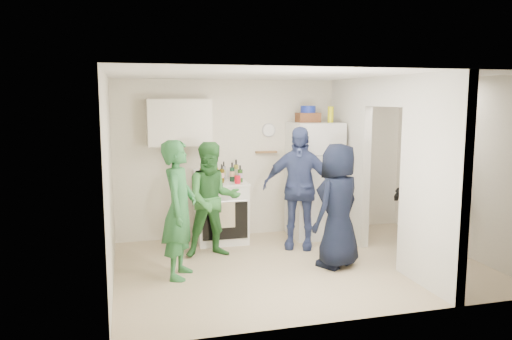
{
  "coord_description": "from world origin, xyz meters",
  "views": [
    {
      "loc": [
        -2.21,
        -6.04,
        2.21
      ],
      "look_at": [
        -0.5,
        0.4,
        1.25
      ],
      "focal_mm": 35.0,
      "sensor_mm": 36.0,
      "label": 1
    }
  ],
  "objects_px": {
    "yellow_cup_stack_top": "(331,115)",
    "person_navy": "(338,206)",
    "person_denim": "(298,188)",
    "wicker_basket": "(308,118)",
    "person_green_left": "(179,209)",
    "person_nook": "(428,184)",
    "fridge": "(314,180)",
    "stove": "(221,212)",
    "blue_bowl": "(308,109)",
    "person_green_center": "(213,200)"
  },
  "relations": [
    {
      "from": "yellow_cup_stack_top",
      "to": "person_navy",
      "type": "relative_size",
      "value": 0.15
    },
    {
      "from": "fridge",
      "to": "person_navy",
      "type": "xyz_separation_m",
      "value": [
        -0.25,
        -1.49,
        -0.1
      ]
    },
    {
      "from": "wicker_basket",
      "to": "yellow_cup_stack_top",
      "type": "bearing_deg",
      "value": -25.11
    },
    {
      "from": "wicker_basket",
      "to": "person_green_center",
      "type": "distance_m",
      "value": 2.1
    },
    {
      "from": "stove",
      "to": "blue_bowl",
      "type": "distance_m",
      "value": 2.11
    },
    {
      "from": "person_green_left",
      "to": "person_nook",
      "type": "xyz_separation_m",
      "value": [
        3.62,
        0.21,
        0.12
      ]
    },
    {
      "from": "yellow_cup_stack_top",
      "to": "person_green_left",
      "type": "height_order",
      "value": "yellow_cup_stack_top"
    },
    {
      "from": "blue_bowl",
      "to": "person_green_center",
      "type": "xyz_separation_m",
      "value": [
        -1.66,
        -0.68,
        -1.23
      ]
    },
    {
      "from": "blue_bowl",
      "to": "person_navy",
      "type": "relative_size",
      "value": 0.15
    },
    {
      "from": "yellow_cup_stack_top",
      "to": "person_navy",
      "type": "bearing_deg",
      "value": -108.57
    },
    {
      "from": "stove",
      "to": "blue_bowl",
      "type": "bearing_deg",
      "value": 0.81
    },
    {
      "from": "blue_bowl",
      "to": "person_denim",
      "type": "bearing_deg",
      "value": -121.17
    },
    {
      "from": "person_green_left",
      "to": "person_green_center",
      "type": "xyz_separation_m",
      "value": [
        0.54,
        0.71,
        -0.05
      ]
    },
    {
      "from": "person_green_center",
      "to": "wicker_basket",
      "type": "bearing_deg",
      "value": 21.95
    },
    {
      "from": "stove",
      "to": "person_denim",
      "type": "relative_size",
      "value": 0.52
    },
    {
      "from": "blue_bowl",
      "to": "yellow_cup_stack_top",
      "type": "distance_m",
      "value": 0.36
    },
    {
      "from": "fridge",
      "to": "person_navy",
      "type": "distance_m",
      "value": 1.51
    },
    {
      "from": "yellow_cup_stack_top",
      "to": "person_nook",
      "type": "distance_m",
      "value": 1.8
    },
    {
      "from": "person_green_left",
      "to": "person_nook",
      "type": "height_order",
      "value": "person_nook"
    },
    {
      "from": "fridge",
      "to": "blue_bowl",
      "type": "relative_size",
      "value": 7.64
    },
    {
      "from": "person_nook",
      "to": "person_green_left",
      "type": "bearing_deg",
      "value": -97.0
    },
    {
      "from": "stove",
      "to": "wicker_basket",
      "type": "relative_size",
      "value": 2.68
    },
    {
      "from": "stove",
      "to": "person_denim",
      "type": "xyz_separation_m",
      "value": [
        1.05,
        -0.58,
        0.43
      ]
    },
    {
      "from": "stove",
      "to": "fridge",
      "type": "relative_size",
      "value": 0.51
    },
    {
      "from": "blue_bowl",
      "to": "person_denim",
      "type": "xyz_separation_m",
      "value": [
        -0.36,
        -0.6,
        -1.14
      ]
    },
    {
      "from": "fridge",
      "to": "yellow_cup_stack_top",
      "type": "distance_m",
      "value": 1.07
    },
    {
      "from": "person_green_left",
      "to": "person_navy",
      "type": "height_order",
      "value": "person_green_left"
    },
    {
      "from": "person_denim",
      "to": "wicker_basket",
      "type": "bearing_deg",
      "value": 83.55
    },
    {
      "from": "person_denim",
      "to": "stove",
      "type": "bearing_deg",
      "value": 175.96
    },
    {
      "from": "person_navy",
      "to": "stove",
      "type": "bearing_deg",
      "value": -82.26
    },
    {
      "from": "blue_bowl",
      "to": "person_nook",
      "type": "bearing_deg",
      "value": -39.91
    },
    {
      "from": "person_denim",
      "to": "person_navy",
      "type": "relative_size",
      "value": 1.1
    },
    {
      "from": "stove",
      "to": "fridge",
      "type": "bearing_deg",
      "value": -1.13
    },
    {
      "from": "fridge",
      "to": "yellow_cup_stack_top",
      "type": "xyz_separation_m",
      "value": [
        0.22,
        -0.1,
        1.04
      ]
    },
    {
      "from": "fridge",
      "to": "person_green_center",
      "type": "relative_size",
      "value": 1.13
    },
    {
      "from": "wicker_basket",
      "to": "blue_bowl",
      "type": "relative_size",
      "value": 1.46
    },
    {
      "from": "stove",
      "to": "person_navy",
      "type": "distance_m",
      "value": 2.01
    },
    {
      "from": "wicker_basket",
      "to": "person_nook",
      "type": "xyz_separation_m",
      "value": [
        1.42,
        -1.19,
        -0.93
      ]
    },
    {
      "from": "wicker_basket",
      "to": "person_denim",
      "type": "relative_size",
      "value": 0.19
    },
    {
      "from": "fridge",
      "to": "person_navy",
      "type": "bearing_deg",
      "value": -99.38
    },
    {
      "from": "person_nook",
      "to": "person_green_center",
      "type": "bearing_deg",
      "value": -109.6
    },
    {
      "from": "fridge",
      "to": "person_nook",
      "type": "relative_size",
      "value": 0.94
    },
    {
      "from": "person_navy",
      "to": "person_nook",
      "type": "bearing_deg",
      "value": 160.36
    },
    {
      "from": "fridge",
      "to": "wicker_basket",
      "type": "xyz_separation_m",
      "value": [
        -0.1,
        0.05,
        0.99
      ]
    },
    {
      "from": "person_green_center",
      "to": "blue_bowl",
      "type": "bearing_deg",
      "value": 21.95
    },
    {
      "from": "person_green_left",
      "to": "person_nook",
      "type": "relative_size",
      "value": 0.88
    },
    {
      "from": "fridge",
      "to": "person_green_center",
      "type": "distance_m",
      "value": 1.87
    },
    {
      "from": "yellow_cup_stack_top",
      "to": "person_navy",
      "type": "xyz_separation_m",
      "value": [
        -0.47,
        -1.39,
        -1.14
      ]
    },
    {
      "from": "stove",
      "to": "blue_bowl",
      "type": "xyz_separation_m",
      "value": [
        1.42,
        0.02,
        1.57
      ]
    },
    {
      "from": "person_green_center",
      "to": "person_navy",
      "type": "height_order",
      "value": "person_navy"
    }
  ]
}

